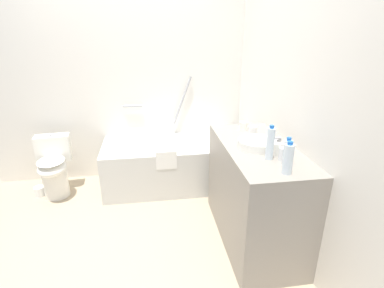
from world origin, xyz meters
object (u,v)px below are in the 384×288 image
bathtub (173,163)px  sink_basin (257,144)px  toilet (54,168)px  drinking_glass_2 (279,150)px  drinking_glass_3 (283,154)px  sink_faucet (278,142)px  water_bottle_2 (270,143)px  toilet_paper_roll (39,191)px  water_bottle_1 (288,159)px  drinking_glass_0 (244,125)px  drinking_glass_1 (252,131)px  water_bottle_0 (287,153)px

bathtub → sink_basin: 1.41m
toilet → sink_basin: sink_basin is taller
drinking_glass_2 → drinking_glass_3: bearing=-92.4°
sink_faucet → drinking_glass_3: drinking_glass_3 is taller
water_bottle_2 → toilet_paper_roll: water_bottle_2 is taller
water_bottle_1 → toilet_paper_roll: (-2.17, 1.53, -0.95)m
toilet → drinking_glass_0: size_ratio=8.59×
toilet → sink_basin: bearing=55.2°
drinking_glass_0 → sink_basin: bearing=-94.4°
toilet_paper_roll → drinking_glass_3: bearing=-30.9°
sink_faucet → toilet_paper_roll: sink_faucet is taller
drinking_glass_3 → water_bottle_2: bearing=153.0°
drinking_glass_1 → water_bottle_2: bearing=-95.7°
toilet → sink_faucet: 2.45m
water_bottle_1 → drinking_glass_1: size_ratio=2.69×
sink_basin → toilet_paper_roll: sink_basin is taller
water_bottle_2 → drinking_glass_3: bearing=-27.0°
drinking_glass_2 → sink_faucet: bearing=67.4°
drinking_glass_1 → drinking_glass_3: drinking_glass_3 is taller
sink_faucet → toilet_paper_roll: size_ratio=1.33×
sink_faucet → water_bottle_1: size_ratio=0.67×
sink_faucet → drinking_glass_3: bearing=-107.1°
bathtub → sink_faucet: bathtub is taller
toilet → water_bottle_0: bearing=49.0°
bathtub → drinking_glass_0: size_ratio=20.37×
sink_faucet → water_bottle_0: bearing=-104.9°
drinking_glass_2 → drinking_glass_3: 0.08m
water_bottle_0 → drinking_glass_3: water_bottle_0 is taller
drinking_glass_1 → bathtub: bearing=128.2°
drinking_glass_0 → drinking_glass_2: 0.66m
toilet → water_bottle_1: water_bottle_1 is taller
sink_faucet → water_bottle_1: 0.50m
bathtub → sink_basin: bearing=-61.9°
drinking_glass_0 → toilet_paper_roll: size_ratio=0.69×
toilet → water_bottle_0: 2.57m
drinking_glass_3 → toilet_paper_roll: size_ratio=0.88×
toilet → drinking_glass_1: bearing=62.6°
water_bottle_1 → drinking_glass_0: size_ratio=2.87×
drinking_glass_0 → drinking_glass_2: (0.06, -0.65, 0.01)m
drinking_glass_3 → drinking_glass_1: bearing=93.6°
water_bottle_0 → drinking_glass_1: size_ratio=2.48×
water_bottle_1 → drinking_glass_2: bearing=77.1°
drinking_glass_1 → drinking_glass_3: (0.04, -0.56, 0.01)m
sink_basin → toilet_paper_roll: 2.54m
sink_faucet → toilet_paper_roll: bearing=155.4°
sink_basin → water_bottle_1: bearing=-85.7°
toilet → toilet_paper_roll: bearing=-89.8°
water_bottle_1 → drinking_glass_0: water_bottle_1 is taller
sink_faucet → toilet_paper_roll: (-2.31, 1.06, -0.88)m
bathtub → water_bottle_1: (0.63, -1.58, 0.71)m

